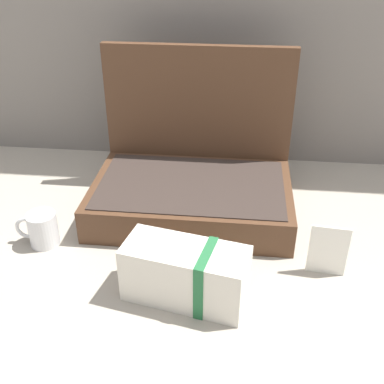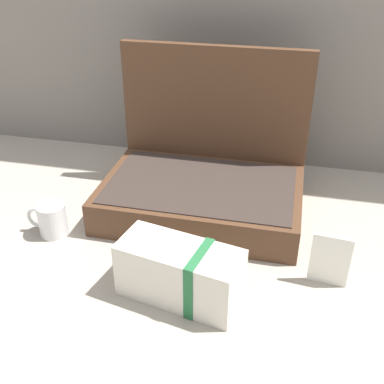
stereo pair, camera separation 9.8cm
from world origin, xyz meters
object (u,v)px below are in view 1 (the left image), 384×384
Objects in this scene: open_suitcase at (193,179)px; cream_toiletry_bag at (187,274)px; info_card_left at (328,250)px; coffee_mug at (42,229)px.

open_suitcase is 0.36m from cream_toiletry_bag.
info_card_left is at bearing 20.36° from cream_toiletry_bag.
cream_toiletry_bag is 2.57× the size of coffee_mug.
open_suitcase reaches higher than info_card_left.
open_suitcase is 0.41m from info_card_left.
cream_toiletry_bag is 0.40m from coffee_mug.
cream_toiletry_bag is at bearing -85.89° from open_suitcase.
coffee_mug is at bearing -148.16° from open_suitcase.
open_suitcase is 0.41m from coffee_mug.
coffee_mug is 0.67m from info_card_left.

